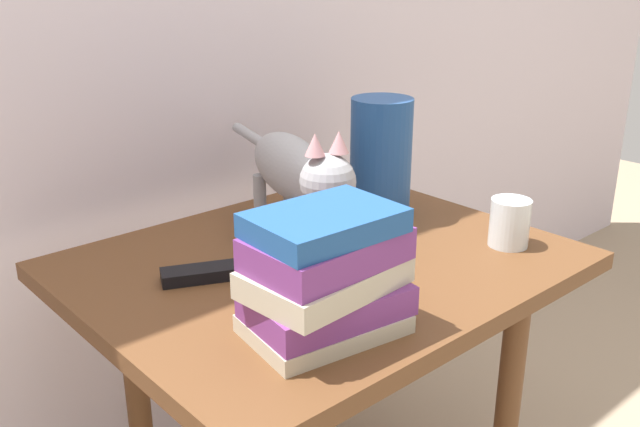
# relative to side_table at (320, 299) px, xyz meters

# --- Properties ---
(side_table) EXTENTS (0.79, 0.64, 0.58)m
(side_table) POSITION_rel_side_table_xyz_m (0.00, 0.00, 0.00)
(side_table) COLOR brown
(side_table) RESTS_ON ground
(plate) EXTENTS (0.22, 0.22, 0.01)m
(plate) POSITION_rel_side_table_xyz_m (0.00, -0.03, 0.08)
(plate) COLOR silver
(plate) RESTS_ON side_table
(bread_roll) EXTENTS (0.08, 0.06, 0.05)m
(bread_roll) POSITION_rel_side_table_xyz_m (-0.01, -0.02, 0.12)
(bread_roll) COLOR #E0BC7A
(bread_roll) RESTS_ON plate
(cat) EXTENTS (0.18, 0.47, 0.23)m
(cat) POSITION_rel_side_table_xyz_m (0.02, 0.08, 0.21)
(cat) COLOR #99999E
(cat) RESTS_ON side_table
(book_stack) EXTENTS (0.23, 0.17, 0.18)m
(book_stack) POSITION_rel_side_table_xyz_m (-0.16, -0.19, 0.16)
(book_stack) COLOR #BCB299
(book_stack) RESTS_ON side_table
(green_vase) EXTENTS (0.12, 0.12, 0.23)m
(green_vase) POSITION_rel_side_table_xyz_m (0.22, 0.07, 0.19)
(green_vase) COLOR navy
(green_vase) RESTS_ON side_table
(candle_jar) EXTENTS (0.07, 0.07, 0.08)m
(candle_jar) POSITION_rel_side_table_xyz_m (0.29, -0.18, 0.12)
(candle_jar) COLOR silver
(candle_jar) RESTS_ON side_table
(tv_remote) EXTENTS (0.15, 0.10, 0.02)m
(tv_remote) POSITION_rel_side_table_xyz_m (-0.18, 0.06, 0.09)
(tv_remote) COLOR black
(tv_remote) RESTS_ON side_table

